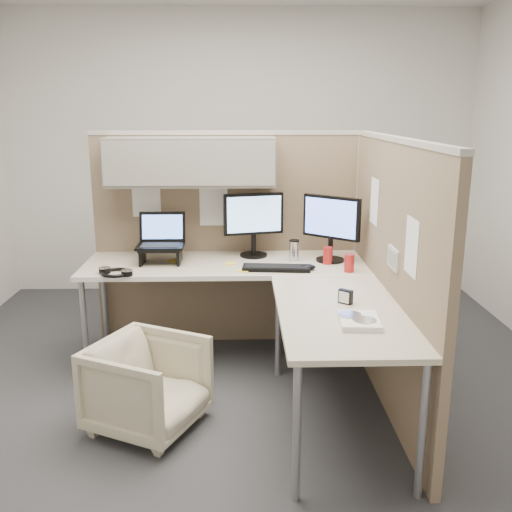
{
  "coord_description": "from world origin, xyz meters",
  "views": [
    {
      "loc": [
        -0.0,
        -3.36,
        1.78
      ],
      "look_at": [
        0.1,
        0.25,
        0.85
      ],
      "focal_mm": 40.0,
      "sensor_mm": 36.0,
      "label": 1
    }
  ],
  "objects_px": {
    "monitor_left": "(254,219)",
    "keyboard": "(276,268)",
    "office_chair": "(148,381)",
    "desk": "(260,285)"
  },
  "relations": [
    {
      "from": "office_chair",
      "to": "keyboard",
      "type": "xyz_separation_m",
      "value": [
        0.77,
        0.73,
        0.45
      ]
    },
    {
      "from": "monitor_left",
      "to": "office_chair",
      "type": "bearing_deg",
      "value": -133.07
    },
    {
      "from": "monitor_left",
      "to": "keyboard",
      "type": "height_order",
      "value": "monitor_left"
    },
    {
      "from": "office_chair",
      "to": "monitor_left",
      "type": "distance_m",
      "value": 1.46
    },
    {
      "from": "keyboard",
      "to": "monitor_left",
      "type": "bearing_deg",
      "value": 116.74
    },
    {
      "from": "keyboard",
      "to": "office_chair",
      "type": "bearing_deg",
      "value": -130.93
    },
    {
      "from": "monitor_left",
      "to": "keyboard",
      "type": "bearing_deg",
      "value": -82.23
    },
    {
      "from": "desk",
      "to": "keyboard",
      "type": "bearing_deg",
      "value": 61.81
    },
    {
      "from": "desk",
      "to": "monitor_left",
      "type": "height_order",
      "value": "monitor_left"
    },
    {
      "from": "monitor_left",
      "to": "keyboard",
      "type": "distance_m",
      "value": 0.48
    }
  ]
}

